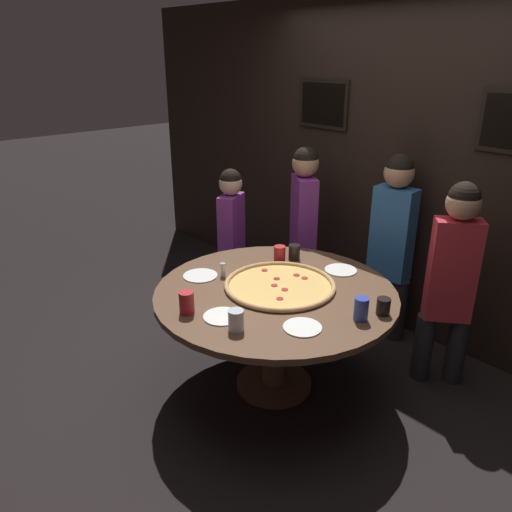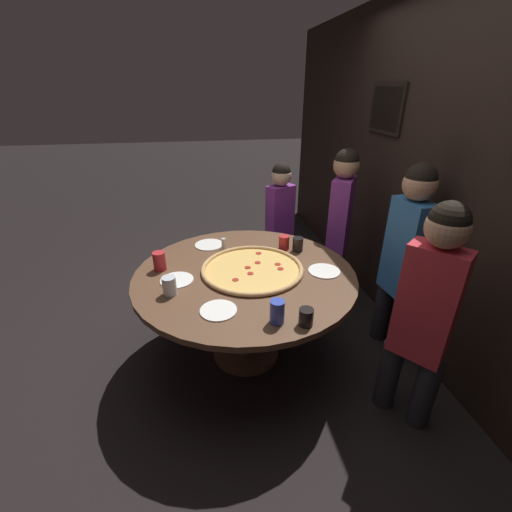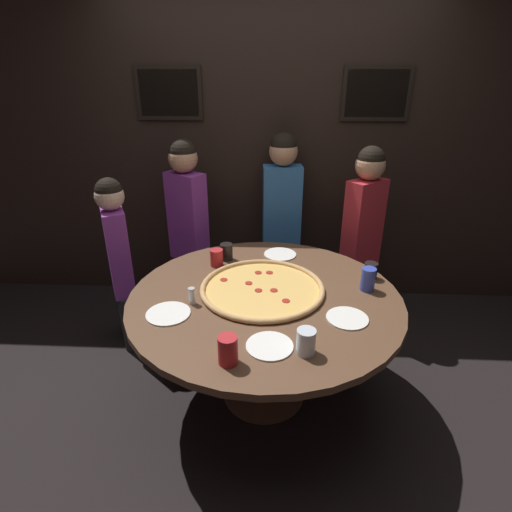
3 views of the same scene
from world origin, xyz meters
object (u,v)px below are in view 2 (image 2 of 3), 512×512
(drink_cup_far_right, at_px, (277,312))
(drink_cup_by_shaker, at_px, (159,261))
(diner_side_right, at_px, (426,309))
(diner_far_right, at_px, (405,253))
(dining_table, at_px, (245,288))
(white_plate_right_side, at_px, (209,245))
(white_plate_left_side, at_px, (218,310))
(white_plate_near_front, at_px, (177,280))
(diner_far_left, at_px, (340,221))
(drink_cup_near_right, at_px, (284,242))
(drink_cup_centre_back, at_px, (169,286))
(drink_cup_beside_pizza, at_px, (298,244))
(diner_centre_back, at_px, (280,219))
(giant_pizza, at_px, (252,269))
(condiment_shaker, at_px, (224,244))
(white_plate_beside_cup, at_px, (324,271))
(drink_cup_near_left, at_px, (306,317))

(drink_cup_far_right, xyz_separation_m, drink_cup_by_shaker, (-0.74, -0.68, -0.00))
(diner_side_right, bearing_deg, diner_far_right, -60.14)
(dining_table, distance_m, white_plate_right_side, 0.57)
(white_plate_left_side, xyz_separation_m, diner_side_right, (0.29, 1.13, 0.07))
(drink_cup_far_right, bearing_deg, white_plate_near_front, -134.83)
(drink_cup_by_shaker, bearing_deg, diner_far_right, 82.01)
(white_plate_near_front, relative_size, diner_far_left, 0.15)
(drink_cup_near_right, xyz_separation_m, diner_side_right, (1.05, 0.54, 0.02))
(drink_cup_centre_back, xyz_separation_m, drink_cup_beside_pizza, (-0.48, 0.97, -0.01))
(drink_cup_centre_back, height_order, diner_centre_back, diner_centre_back)
(drink_cup_centre_back, height_order, diner_side_right, diner_side_right)
(white_plate_left_side, distance_m, diner_far_left, 1.60)
(drink_cup_far_right, relative_size, drink_cup_by_shaker, 1.02)
(diner_centre_back, distance_m, diner_far_left, 0.62)
(drink_cup_far_right, distance_m, white_plate_right_side, 1.15)
(drink_cup_by_shaker, relative_size, diner_far_left, 0.09)
(dining_table, distance_m, drink_cup_far_right, 0.64)
(diner_far_left, bearing_deg, diner_centre_back, 82.43)
(drink_cup_near_right, distance_m, diner_centre_back, 0.73)
(giant_pizza, xyz_separation_m, diner_centre_back, (-1.03, 0.45, -0.03))
(giant_pizza, relative_size, diner_far_right, 0.49)
(condiment_shaker, bearing_deg, white_plate_near_front, -39.53)
(drink_cup_centre_back, xyz_separation_m, diner_far_right, (-0.10, 1.66, 0.04))
(dining_table, xyz_separation_m, white_plate_beside_cup, (0.09, 0.56, 0.14))
(drink_cup_centre_back, distance_m, diner_far_right, 1.66)
(drink_cup_near_left, distance_m, drink_cup_by_shaker, 1.15)
(drink_cup_far_right, height_order, white_plate_beside_cup, drink_cup_far_right)
(giant_pizza, bearing_deg, diner_side_right, 49.18)
(diner_centre_back, bearing_deg, drink_cup_far_right, -130.12)
(drink_cup_near_left, bearing_deg, diner_centre_back, 171.13)
(diner_side_right, bearing_deg, white_plate_right_side, 4.40)
(drink_cup_far_right, relative_size, drink_cup_near_left, 1.38)
(drink_cup_near_left, bearing_deg, dining_table, -159.33)
(drink_cup_far_right, xyz_separation_m, white_plate_beside_cup, (-0.51, 0.46, -0.07))
(drink_cup_near_right, height_order, white_plate_left_side, drink_cup_near_right)
(drink_cup_far_right, bearing_deg, condiment_shaker, -168.34)
(drink_cup_near_right, bearing_deg, diner_far_right, 61.40)
(drink_cup_far_right, height_order, diner_far_left, diner_far_left)
(condiment_shaker, distance_m, diner_centre_back, 0.90)
(dining_table, bearing_deg, white_plate_right_side, -155.91)
(dining_table, height_order, diner_centre_back, diner_centre_back)
(drink_cup_near_right, bearing_deg, drink_cup_centre_back, -58.77)
(drink_cup_near_left, xyz_separation_m, white_plate_left_side, (-0.21, -0.46, -0.05))
(drink_cup_far_right, xyz_separation_m, diner_centre_back, (-1.64, 0.41, -0.08))
(drink_cup_near_right, distance_m, white_plate_near_front, 0.91)
(giant_pizza, bearing_deg, drink_cup_far_right, 3.47)
(diner_far_right, xyz_separation_m, diner_centre_back, (-1.14, -0.65, -0.11))
(white_plate_near_front, xyz_separation_m, diner_centre_back, (-1.08, 0.98, -0.02))
(drink_cup_by_shaker, height_order, white_plate_beside_cup, drink_cup_by_shaker)
(drink_cup_by_shaker, bearing_deg, drink_cup_far_right, 42.74)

